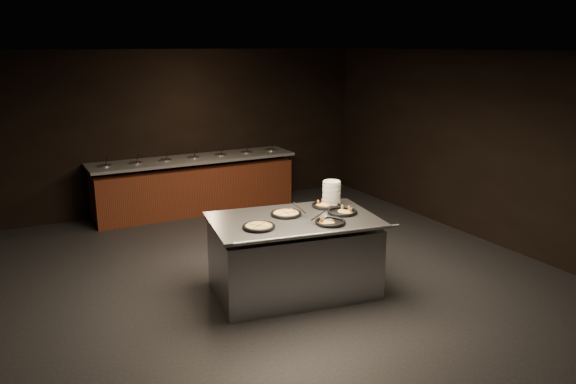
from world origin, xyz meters
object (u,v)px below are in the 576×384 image
Objects in this scene: plate_stack at (331,193)px; pan_veggie_whole at (259,226)px; serving_counter at (294,257)px; pan_cheese_whole at (286,214)px.

plate_stack reaches higher than pan_veggie_whole.
serving_counter is 0.54m from pan_cheese_whole.
serving_counter is 7.00× the size of plate_stack.
pan_veggie_whole is at bearing -156.31° from serving_counter.
pan_cheese_whole is at bearing 106.14° from serving_counter.
pan_veggie_whole reaches higher than serving_counter.
serving_counter is 5.71× the size of pan_veggie_whole.
pan_veggie_whole is 0.99× the size of pan_cheese_whole.
plate_stack is (0.73, 0.31, 0.65)m from serving_counter.
pan_veggie_whole is at bearing -160.35° from plate_stack.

